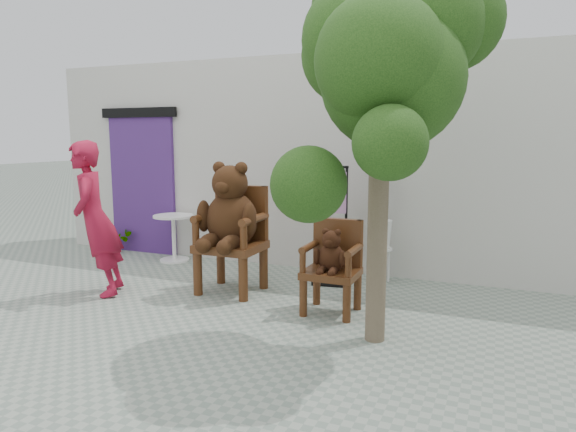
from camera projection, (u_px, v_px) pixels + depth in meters
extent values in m
plane|color=gray|center=(230.00, 332.00, 4.95)|extent=(60.00, 60.00, 0.00)
cube|color=beige|center=(331.00, 162.00, 7.55)|extent=(9.00, 1.00, 3.00)
cube|color=#47236B|center=(143.00, 185.00, 8.27)|extent=(1.20, 0.08, 2.20)
cube|color=black|center=(138.00, 113.00, 8.06)|extent=(1.40, 0.06, 0.15)
cylinder|color=#3E1F0D|center=(198.00, 274.00, 6.10)|extent=(0.11, 0.11, 0.51)
cylinder|color=#3E1F0D|center=(221.00, 264.00, 6.60)|extent=(0.11, 0.11, 0.51)
cylinder|color=#3E1F0D|center=(243.00, 279.00, 5.87)|extent=(0.11, 0.11, 0.51)
cylinder|color=#3E1F0D|center=(264.00, 268.00, 6.37)|extent=(0.11, 0.11, 0.51)
cube|color=#3E1F0D|center=(231.00, 247.00, 6.19)|extent=(0.73, 0.67, 0.10)
cube|color=#3E1F0D|center=(242.00, 212.00, 6.39)|extent=(0.69, 0.10, 0.67)
cylinder|color=#3E1F0D|center=(219.00, 211.00, 6.51)|extent=(0.10, 0.10, 0.67)
cylinder|color=#3E1F0D|center=(196.00, 232.00, 6.03)|extent=(0.09, 0.09, 0.30)
cylinder|color=#3E1F0D|center=(208.00, 216.00, 6.25)|extent=(0.10, 0.64, 0.10)
cylinder|color=#3E1F0D|center=(265.00, 213.00, 6.27)|extent=(0.10, 0.10, 0.67)
cylinder|color=#3E1F0D|center=(244.00, 236.00, 5.79)|extent=(0.09, 0.09, 0.30)
cylinder|color=#3E1F0D|center=(254.00, 219.00, 6.01)|extent=(0.10, 0.64, 0.10)
ellipsoid|color=black|center=(232.00, 220.00, 6.17)|extent=(0.64, 0.55, 0.67)
sphere|color=black|center=(230.00, 183.00, 6.07)|extent=(0.43, 0.43, 0.43)
ellipsoid|color=black|center=(223.00, 187.00, 5.92)|extent=(0.19, 0.15, 0.15)
sphere|color=black|center=(219.00, 168.00, 6.11)|extent=(0.15, 0.15, 0.15)
sphere|color=black|center=(241.00, 168.00, 6.00)|extent=(0.15, 0.15, 0.15)
ellipsoid|color=black|center=(204.00, 216.00, 6.15)|extent=(0.15, 0.21, 0.39)
ellipsoid|color=black|center=(210.00, 241.00, 5.99)|extent=(0.19, 0.38, 0.19)
sphere|color=black|center=(203.00, 246.00, 5.86)|extent=(0.18, 0.18, 0.18)
ellipsoid|color=black|center=(249.00, 219.00, 5.92)|extent=(0.15, 0.21, 0.39)
ellipsoid|color=black|center=(231.00, 243.00, 5.89)|extent=(0.19, 0.38, 0.19)
sphere|color=black|center=(224.00, 248.00, 5.75)|extent=(0.18, 0.18, 0.18)
cylinder|color=#3E1F0D|center=(303.00, 298.00, 5.38)|extent=(0.08, 0.08, 0.40)
cylinder|color=#3E1F0D|center=(317.00, 287.00, 5.77)|extent=(0.08, 0.08, 0.40)
cylinder|color=#3E1F0D|center=(347.00, 303.00, 5.20)|extent=(0.08, 0.08, 0.40)
cylinder|color=#3E1F0D|center=(358.00, 292.00, 5.59)|extent=(0.08, 0.08, 0.40)
cube|color=#3E1F0D|center=(331.00, 273.00, 5.45)|extent=(0.57, 0.52, 0.08)
cube|color=#3E1F0D|center=(338.00, 242.00, 5.61)|extent=(0.54, 0.08, 0.52)
cylinder|color=#3E1F0D|center=(317.00, 240.00, 5.70)|extent=(0.08, 0.08, 0.52)
cylinder|color=#3E1F0D|center=(303.00, 261.00, 5.32)|extent=(0.07, 0.07, 0.24)
cylinder|color=#3E1F0D|center=(310.00, 246.00, 5.50)|extent=(0.08, 0.49, 0.08)
cylinder|color=#3E1F0D|center=(360.00, 244.00, 5.51)|extent=(0.08, 0.08, 0.52)
cylinder|color=#3E1F0D|center=(348.00, 266.00, 5.14)|extent=(0.07, 0.07, 0.24)
cylinder|color=#3E1F0D|center=(354.00, 250.00, 5.31)|extent=(0.08, 0.49, 0.08)
ellipsoid|color=black|center=(332.00, 258.00, 5.43)|extent=(0.29, 0.25, 0.31)
sphere|color=black|center=(331.00, 240.00, 5.38)|extent=(0.20, 0.20, 0.20)
ellipsoid|color=black|center=(329.00, 243.00, 5.31)|extent=(0.09, 0.07, 0.07)
sphere|color=black|center=(325.00, 232.00, 5.40)|extent=(0.07, 0.07, 0.07)
sphere|color=black|center=(338.00, 232.00, 5.35)|extent=(0.07, 0.07, 0.07)
ellipsoid|color=black|center=(317.00, 256.00, 5.42)|extent=(0.07, 0.10, 0.18)
ellipsoid|color=black|center=(322.00, 270.00, 5.35)|extent=(0.09, 0.17, 0.09)
sphere|color=black|center=(320.00, 272.00, 5.29)|extent=(0.08, 0.08, 0.08)
ellipsoid|color=black|center=(343.00, 259.00, 5.31)|extent=(0.07, 0.10, 0.18)
ellipsoid|color=black|center=(333.00, 271.00, 5.30)|extent=(0.09, 0.17, 0.09)
sphere|color=black|center=(331.00, 274.00, 5.24)|extent=(0.08, 0.08, 0.08)
imported|color=maroon|center=(96.00, 219.00, 6.01)|extent=(0.72, 0.79, 1.82)
cylinder|color=white|center=(173.00, 216.00, 7.72)|extent=(0.60, 0.60, 0.03)
cylinder|color=white|center=(174.00, 238.00, 7.77)|extent=(0.06, 0.06, 0.68)
cylinder|color=white|center=(175.00, 260.00, 7.82)|extent=(0.44, 0.44, 0.03)
cube|color=black|center=(318.00, 225.00, 6.55)|extent=(0.03, 0.03, 1.50)
cube|color=black|center=(346.00, 227.00, 6.46)|extent=(0.03, 0.03, 1.50)
cube|color=black|center=(333.00, 167.00, 6.39)|extent=(0.40, 0.09, 0.03)
cube|color=black|center=(331.00, 281.00, 6.62)|extent=(0.50, 0.41, 0.06)
cube|color=#C084B9|center=(332.00, 192.00, 6.43)|extent=(0.36, 0.09, 0.52)
cylinder|color=black|center=(333.00, 169.00, 6.40)|extent=(0.01, 0.01, 0.08)
cylinder|color=white|center=(380.00, 249.00, 6.63)|extent=(0.32, 0.32, 0.03)
cylinder|color=white|center=(387.00, 264.00, 6.71)|extent=(0.03, 0.03, 0.44)
cylinder|color=white|center=(374.00, 263.00, 6.77)|extent=(0.03, 0.03, 0.44)
cylinder|color=white|center=(371.00, 266.00, 6.62)|extent=(0.03, 0.03, 0.44)
cylinder|color=white|center=(384.00, 267.00, 6.55)|extent=(0.03, 0.03, 0.44)
cylinder|color=black|center=(379.00, 201.00, 6.58)|extent=(0.12, 0.11, 0.80)
cylinder|color=olive|center=(378.00, 176.00, 6.58)|extent=(0.04, 0.04, 0.08)
cylinder|color=black|center=(381.00, 201.00, 6.59)|extent=(0.15, 0.06, 0.79)
cylinder|color=olive|center=(381.00, 176.00, 6.59)|extent=(0.05, 0.04, 0.08)
cylinder|color=black|center=(385.00, 201.00, 6.54)|extent=(0.08, 0.12, 0.80)
cylinder|color=olive|center=(389.00, 176.00, 6.50)|extent=(0.04, 0.04, 0.08)
cylinder|color=black|center=(377.00, 202.00, 6.53)|extent=(0.09, 0.16, 0.79)
cylinder|color=olive|center=(373.00, 176.00, 6.48)|extent=(0.04, 0.05, 0.08)
cylinder|color=black|center=(384.00, 202.00, 6.50)|extent=(0.09, 0.16, 0.79)
cylinder|color=olive|center=(389.00, 177.00, 6.41)|extent=(0.04, 0.05, 0.08)
cylinder|color=black|center=(384.00, 201.00, 6.56)|extent=(0.11, 0.11, 0.80)
cylinder|color=olive|center=(388.00, 176.00, 6.52)|extent=(0.04, 0.04, 0.08)
cylinder|color=#4E402F|center=(379.00, 168.00, 4.54)|extent=(0.18, 0.18, 3.19)
sphere|color=#15340E|center=(357.00, 39.00, 4.45)|extent=(0.97, 0.97, 0.97)
sphere|color=#15340E|center=(392.00, 79.00, 4.29)|extent=(1.21, 1.21, 1.21)
sphere|color=#15340E|center=(427.00, 25.00, 4.33)|extent=(0.95, 0.95, 0.95)
sphere|color=#15340E|center=(380.00, 60.00, 4.08)|extent=(1.05, 1.05, 1.05)
sphere|color=#15340E|center=(352.00, 54.00, 4.57)|extent=(0.91, 0.91, 0.91)
sphere|color=#15340E|center=(452.00, 20.00, 4.47)|extent=(0.88, 0.88, 0.88)
sphere|color=#15340E|center=(374.00, 13.00, 4.67)|extent=(1.17, 1.17, 1.17)
sphere|color=#15340E|center=(308.00, 184.00, 4.21)|extent=(0.64, 0.64, 0.64)
sphere|color=#15340E|center=(390.00, 143.00, 3.79)|extent=(0.57, 0.57, 0.57)
imported|color=#15340E|center=(114.00, 239.00, 8.29)|extent=(0.53, 0.50, 0.47)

